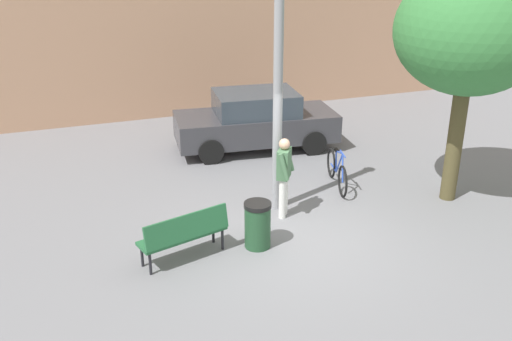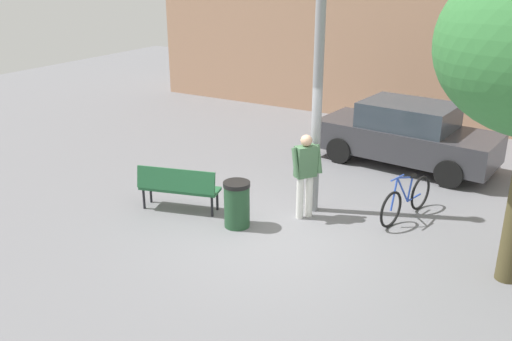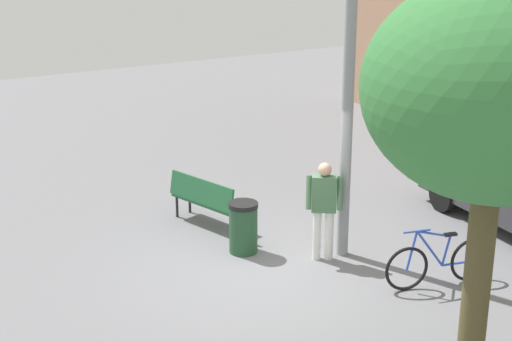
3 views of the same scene
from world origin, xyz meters
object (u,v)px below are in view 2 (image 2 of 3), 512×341
(lamppost, at_px, (318,83))
(park_bench, at_px, (178,185))
(parked_car_charcoal, at_px, (407,134))
(bicycle_blue, at_px, (406,200))
(person_by_lamppost, at_px, (305,171))
(trash_bin, at_px, (237,204))

(lamppost, relative_size, park_bench, 2.88)
(park_bench, height_order, parked_car_charcoal, parked_car_charcoal)
(bicycle_blue, distance_m, parked_car_charcoal, 3.13)
(bicycle_blue, relative_size, parked_car_charcoal, 0.41)
(park_bench, xyz_separation_m, bicycle_blue, (3.97, 1.94, -0.16))
(person_by_lamppost, height_order, bicycle_blue, person_by_lamppost)
(park_bench, relative_size, bicycle_blue, 0.94)
(person_by_lamppost, height_order, park_bench, person_by_lamppost)
(bicycle_blue, xyz_separation_m, parked_car_charcoal, (-0.88, 2.98, 0.39))
(trash_bin, bearing_deg, lamppost, 56.17)
(bicycle_blue, xyz_separation_m, trash_bin, (-2.62, -1.93, 0.06))
(park_bench, bearing_deg, bicycle_blue, 26.05)
(bicycle_blue, bearing_deg, lamppost, -162.05)
(lamppost, bearing_deg, trash_bin, -123.83)
(person_by_lamppost, bearing_deg, park_bench, -156.45)
(park_bench, relative_size, parked_car_charcoal, 0.38)
(bicycle_blue, relative_size, trash_bin, 2.00)
(person_by_lamppost, bearing_deg, bicycle_blue, 29.24)
(lamppost, xyz_separation_m, park_bench, (-2.28, -1.39, -2.01))
(person_by_lamppost, relative_size, park_bench, 1.00)
(person_by_lamppost, xyz_separation_m, bicycle_blue, (1.70, 0.95, -0.58))
(bicycle_blue, bearing_deg, parked_car_charcoal, 106.38)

